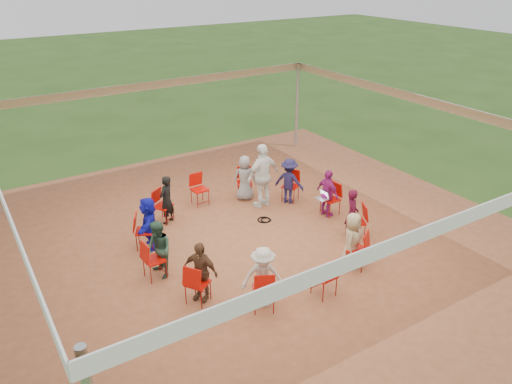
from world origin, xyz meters
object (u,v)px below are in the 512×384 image
person_seated_7 (263,277)px  chair_8 (263,290)px  chair_5 (145,231)px  person_seated_5 (159,250)px  standing_person (263,176)px  chair_11 (356,221)px  person_seated_2 (245,178)px  chair_1 (290,186)px  chair_4 (163,206)px  chair_0 (330,199)px  chair_9 (324,276)px  chair_3 (200,190)px  person_seated_1 (289,181)px  person_seated_3 (166,200)px  person_seated_6 (200,271)px  chair_2 (245,183)px  chair_7 (198,283)px  person_seated_4 (149,223)px  laptop (323,196)px  chair_10 (357,250)px  person_seated_9 (352,214)px  person_seated_8 (352,240)px  person_seated_0 (328,193)px  chair_6 (154,260)px  cable_coil (265,220)px

person_seated_7 → chair_8: bearing=-90.0°
chair_5 → person_seated_5: 1.31m
standing_person → chair_11: bearing=102.1°
person_seated_2 → chair_1: bearing=170.1°
chair_4 → chair_0: bearing=120.0°
chair_8 → chair_9: size_ratio=1.00×
chair_3 → person_seated_1: bearing=147.6°
person_seated_3 → person_seated_6: same height
chair_2 → chair_7: same height
chair_0 → person_seated_5: 5.00m
chair_2 → chair_3: (-1.29, 0.27, 0.00)m
chair_0 → chair_4: bearing=60.0°
chair_2 → person_seated_6: size_ratio=0.69×
chair_0 → chair_5: size_ratio=1.00×
person_seated_1 → person_seated_7: bearing=105.0°
person_seated_4 → laptop: size_ratio=4.03×
person_seated_3 → person_seated_7: bearing=60.0°
chair_10 → standing_person: bearing=58.5°
chair_2 → chair_11: bearing=135.0°
chair_0 → person_seated_7: person_seated_7 is taller
chair_3 → chair_11: same height
person_seated_6 → person_seated_7: 1.26m
person_seated_4 → person_seated_5: bearing=15.0°
chair_11 → person_seated_7: 3.54m
chair_3 → person_seated_4: person_seated_4 is taller
person_seated_9 → person_seated_8: bearing=165.0°
chair_11 → chair_8: bearing=135.0°
chair_4 → person_seated_5: person_seated_5 is taller
person_seated_8 → laptop: bearing=33.4°
chair_8 → person_seated_1: person_seated_1 is taller
chair_7 → person_seated_8: 3.54m
chair_8 → person_seated_0: bearing=60.8°
chair_10 → standing_person: 3.69m
chair_11 → laptop: (-0.01, 1.28, 0.17)m
chair_4 → person_seated_7: size_ratio=0.69×
chair_7 → chair_9: 2.56m
chair_10 → person_seated_9: 1.31m
chair_7 → person_seated_2: bearing=104.6°
chair_0 → chair_2: (-1.39, 2.14, 0.00)m
chair_9 → person_seated_6: (-2.18, 1.22, 0.21)m
chair_7 → laptop: 4.67m
chair_4 → chair_6: 2.56m
chair_2 → person_seated_3: person_seated_3 is taller
chair_0 → person_seated_6: size_ratio=0.69×
chair_2 → person_seated_6: 4.83m
chair_8 → person_seated_2: person_seated_2 is taller
chair_11 → chair_9: bearing=150.0°
person_seated_6 → chair_11: bearing=59.2°
chair_8 → chair_11: size_ratio=1.00×
cable_coil → laptop: laptop is taller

